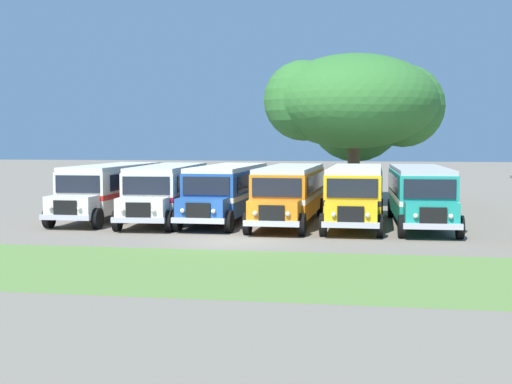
{
  "coord_description": "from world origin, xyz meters",
  "views": [
    {
      "loc": [
        5.98,
        -28.6,
        4.16
      ],
      "look_at": [
        0.0,
        5.82,
        1.6
      ],
      "focal_mm": 50.33,
      "sensor_mm": 36.0,
      "label": 1
    }
  ],
  "objects_px": {
    "parked_bus_slot_0": "(111,188)",
    "parked_bus_slot_2": "(227,190)",
    "parked_bus_slot_1": "(167,189)",
    "parked_bus_slot_3": "(290,191)",
    "broad_shade_tree": "(356,105)",
    "parked_bus_slot_4": "(356,192)",
    "parked_bus_slot_5": "(420,193)"
  },
  "relations": [
    {
      "from": "parked_bus_slot_0",
      "to": "parked_bus_slot_2",
      "type": "distance_m",
      "value": 6.38
    },
    {
      "from": "parked_bus_slot_0",
      "to": "parked_bus_slot_1",
      "type": "height_order",
      "value": "same"
    },
    {
      "from": "parked_bus_slot_1",
      "to": "parked_bus_slot_3",
      "type": "relative_size",
      "value": 1.01
    },
    {
      "from": "broad_shade_tree",
      "to": "parked_bus_slot_0",
      "type": "bearing_deg",
      "value": -139.34
    },
    {
      "from": "parked_bus_slot_4",
      "to": "parked_bus_slot_5",
      "type": "xyz_separation_m",
      "value": [
        3.1,
        0.08,
        0.0
      ]
    },
    {
      "from": "parked_bus_slot_2",
      "to": "parked_bus_slot_4",
      "type": "relative_size",
      "value": 1.0
    },
    {
      "from": "parked_bus_slot_1",
      "to": "parked_bus_slot_3",
      "type": "xyz_separation_m",
      "value": [
        6.43,
        -0.27,
        0.0
      ]
    },
    {
      "from": "parked_bus_slot_0",
      "to": "parked_bus_slot_1",
      "type": "xyz_separation_m",
      "value": [
        3.25,
        -0.5,
        0.0
      ]
    },
    {
      "from": "parked_bus_slot_1",
      "to": "broad_shade_tree",
      "type": "height_order",
      "value": "broad_shade_tree"
    },
    {
      "from": "parked_bus_slot_1",
      "to": "parked_bus_slot_2",
      "type": "height_order",
      "value": "same"
    },
    {
      "from": "parked_bus_slot_2",
      "to": "broad_shade_tree",
      "type": "height_order",
      "value": "broad_shade_tree"
    },
    {
      "from": "parked_bus_slot_5",
      "to": "parked_bus_slot_0",
      "type": "bearing_deg",
      "value": -94.47
    },
    {
      "from": "parked_bus_slot_1",
      "to": "broad_shade_tree",
      "type": "xyz_separation_m",
      "value": [
        9.24,
        11.23,
        4.81
      ]
    },
    {
      "from": "parked_bus_slot_1",
      "to": "parked_bus_slot_5",
      "type": "distance_m",
      "value": 12.78
    },
    {
      "from": "parked_bus_slot_3",
      "to": "parked_bus_slot_4",
      "type": "distance_m",
      "value": 3.25
    },
    {
      "from": "parked_bus_slot_2",
      "to": "broad_shade_tree",
      "type": "relative_size",
      "value": 0.93
    },
    {
      "from": "parked_bus_slot_2",
      "to": "parked_bus_slot_3",
      "type": "xyz_separation_m",
      "value": [
        3.31,
        -0.56,
        0.0
      ]
    },
    {
      "from": "parked_bus_slot_3",
      "to": "broad_shade_tree",
      "type": "distance_m",
      "value": 12.77
    },
    {
      "from": "parked_bus_slot_2",
      "to": "parked_bus_slot_5",
      "type": "height_order",
      "value": "same"
    },
    {
      "from": "parked_bus_slot_2",
      "to": "parked_bus_slot_4",
      "type": "xyz_separation_m",
      "value": [
        6.56,
        -0.47,
        0.0
      ]
    },
    {
      "from": "parked_bus_slot_2",
      "to": "parked_bus_slot_5",
      "type": "bearing_deg",
      "value": 88.57
    },
    {
      "from": "parked_bus_slot_0",
      "to": "broad_shade_tree",
      "type": "xyz_separation_m",
      "value": [
        12.5,
        10.73,
        4.81
      ]
    },
    {
      "from": "broad_shade_tree",
      "to": "parked_bus_slot_5",
      "type": "bearing_deg",
      "value": -72.64
    },
    {
      "from": "parked_bus_slot_5",
      "to": "broad_shade_tree",
      "type": "height_order",
      "value": "broad_shade_tree"
    },
    {
      "from": "parked_bus_slot_3",
      "to": "parked_bus_slot_4",
      "type": "xyz_separation_m",
      "value": [
        3.25,
        0.09,
        0.0
      ]
    },
    {
      "from": "parked_bus_slot_5",
      "to": "parked_bus_slot_1",
      "type": "bearing_deg",
      "value": -92.79
    },
    {
      "from": "parked_bus_slot_3",
      "to": "parked_bus_slot_2",
      "type": "bearing_deg",
      "value": -98.91
    },
    {
      "from": "parked_bus_slot_3",
      "to": "parked_bus_slot_5",
      "type": "relative_size",
      "value": 1.0
    },
    {
      "from": "parked_bus_slot_0",
      "to": "parked_bus_slot_3",
      "type": "bearing_deg",
      "value": 85.47
    },
    {
      "from": "parked_bus_slot_4",
      "to": "broad_shade_tree",
      "type": "relative_size",
      "value": 0.93
    },
    {
      "from": "parked_bus_slot_3",
      "to": "broad_shade_tree",
      "type": "bearing_deg",
      "value": 166.93
    },
    {
      "from": "parked_bus_slot_2",
      "to": "broad_shade_tree",
      "type": "xyz_separation_m",
      "value": [
        6.12,
        10.94,
        4.81
      ]
    }
  ]
}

